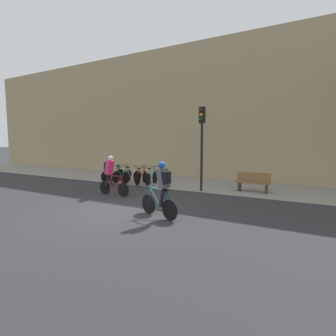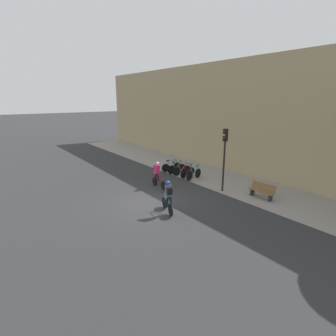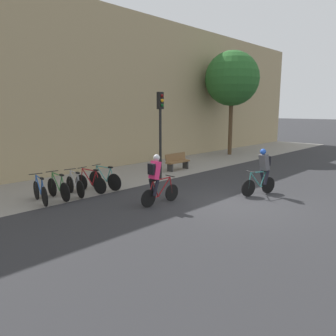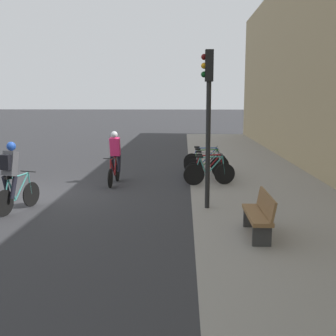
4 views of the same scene
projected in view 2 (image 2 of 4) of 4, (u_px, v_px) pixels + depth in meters
The scene contains 12 objects.
ground at pixel (148, 203), 14.82m from camera, with size 200.00×200.00×0.00m, color #2B2B2D.
kerb_strip at pixel (228, 181), 18.71m from camera, with size 44.00×4.50×0.01m, color gray.
building_facade at pixel (255, 119), 19.07m from camera, with size 44.00×0.60×8.59m, color tan.
cyclist_pink at pixel (157, 173), 17.28m from camera, with size 1.69×0.46×1.74m.
cyclist_grey at pixel (168, 196), 13.26m from camera, with size 1.58×0.63×1.76m.
parked_bike_0 at pixel (171, 166), 21.21m from camera, with size 0.48×1.70×0.97m.
parked_bike_1 at pixel (176, 168), 20.68m from camera, with size 0.46×1.69×0.98m.
parked_bike_2 at pixel (182, 170), 20.16m from camera, with size 0.46×1.61×0.96m.
parked_bike_3 at pixel (188, 172), 19.63m from camera, with size 0.49×1.63×0.96m.
parked_bike_4 at pixel (194, 174), 19.11m from camera, with size 0.49×1.70×0.98m.
traffic_light_pole at pixel (224, 149), 16.06m from camera, with size 0.26×0.30×3.97m.
bench at pixel (262, 191), 15.47m from camera, with size 1.53×0.44×0.89m.
Camera 2 is at (11.73, -7.35, 5.75)m, focal length 28.00 mm.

